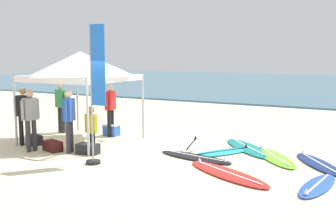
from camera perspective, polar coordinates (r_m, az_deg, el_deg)
The scene contains 22 objects.
ground_plane at distance 10.62m, azimuth -4.68°, elevation -6.46°, with size 80.00×80.00×0.00m, color beige.
sea at distance 39.32m, azimuth 20.31°, elevation 3.67°, with size 80.00×36.00×0.10m, color #386B84.
canopy_tent at distance 12.58m, azimuth -12.11°, elevation 6.62°, with size 2.81×2.81×2.75m.
surfboard_navy at distance 10.61m, azimuth 20.18°, elevation -6.75°, with size 1.65×2.05×0.19m.
surfboard_red at distance 9.24m, azimuth 8.25°, elevation -8.49°, with size 2.51×1.79×0.19m.
surfboard_teal at distance 11.78m, azimuth 11.16°, elevation -4.96°, with size 2.25×2.37×0.19m.
surfboard_black at distance 10.59m, azimuth 3.84°, elevation -6.29°, with size 2.22×0.95×0.19m.
surfboard_blue at distance 8.87m, azimuth 20.13°, elevation -9.60°, with size 0.73×1.90×0.19m.
surfboard_white at distance 11.97m, azimuth 3.27°, elevation -4.62°, with size 0.95×1.87×0.19m.
surfboard_cyan at distance 11.19m, azimuth 7.60°, elevation -5.57°, with size 1.54×1.99×0.19m.
surfboard_lime at distance 10.94m, azimuth 14.60°, elevation -6.08°, with size 1.82×2.21×0.19m.
person_grey at distance 11.77m, azimuth -18.63°, elevation -0.53°, with size 0.29×0.54×1.71m.
person_blue at distance 11.33m, azimuth -13.63°, elevation -0.65°, with size 0.33×0.52×1.71m.
person_red at distance 13.36m, azimuth -8.05°, elevation 0.77°, with size 0.26×0.55×1.71m.
person_black at distance 12.64m, azimuth -19.50°, elevation -0.01°, with size 0.47×0.38×1.71m.
person_green at distance 14.32m, azimuth -14.70°, elevation 1.07°, with size 0.54×0.27×1.71m.
person_yellow at distance 11.84m, azimuth -10.68°, elevation -1.83°, with size 0.51×0.34×1.20m.
banner_flag at distance 9.89m, azimuth -10.10°, elevation 1.64°, with size 0.60×0.36×3.40m.
gear_bag_near_tent at distance 12.83m, azimuth -18.17°, elevation -3.68°, with size 0.60×0.32×0.28m, color #232328.
gear_bag_by_pole at distance 11.79m, azimuth -15.79°, elevation -4.59°, with size 0.60×0.32×0.28m, color #4C1919.
gear_bag_on_sand at distance 11.22m, azimuth -11.12°, elevation -5.07°, with size 0.60×0.32×0.28m, color #232328.
cooler_box at distance 13.59m, azimuth -7.90°, elevation -2.48°, with size 0.50×0.36×0.39m.
Camera 1 is at (5.67, -8.59, 2.64)m, focal length 43.69 mm.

